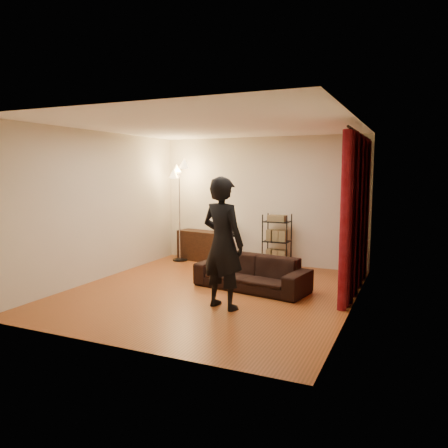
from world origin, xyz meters
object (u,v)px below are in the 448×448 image
at_px(media_cabinet, 203,246).
at_px(floor_lamp, 180,213).
at_px(sofa, 252,273).
at_px(storage_boxes, 228,242).
at_px(person, 223,243).
at_px(wire_shelf, 277,241).

distance_m(media_cabinet, floor_lamp, 0.90).
bearing_deg(media_cabinet, sofa, -34.87).
bearing_deg(media_cabinet, storage_boxes, 14.81).
distance_m(person, media_cabinet, 3.49).
height_order(sofa, person, person).
bearing_deg(floor_lamp, wire_shelf, 3.88).
bearing_deg(wire_shelf, storage_boxes, 153.79).
bearing_deg(sofa, storage_boxes, 133.64).
relative_size(wire_shelf, floor_lamp, 0.52).
bearing_deg(person, wire_shelf, -72.90).
xyz_separation_m(wire_shelf, floor_lamp, (-2.19, -0.15, 0.52)).
bearing_deg(sofa, floor_lamp, 155.42).
distance_m(person, wire_shelf, 2.88).
bearing_deg(floor_lamp, media_cabinet, 26.15).
bearing_deg(media_cabinet, floor_lamp, -144.25).
relative_size(person, floor_lamp, 0.89).
height_order(sofa, floor_lamp, floor_lamp).
bearing_deg(wire_shelf, person, -108.46).
distance_m(media_cabinet, storage_boxes, 0.61).
height_order(storage_boxes, floor_lamp, floor_lamp).
bearing_deg(storage_boxes, wire_shelf, -6.44).
bearing_deg(person, sofa, -75.70).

